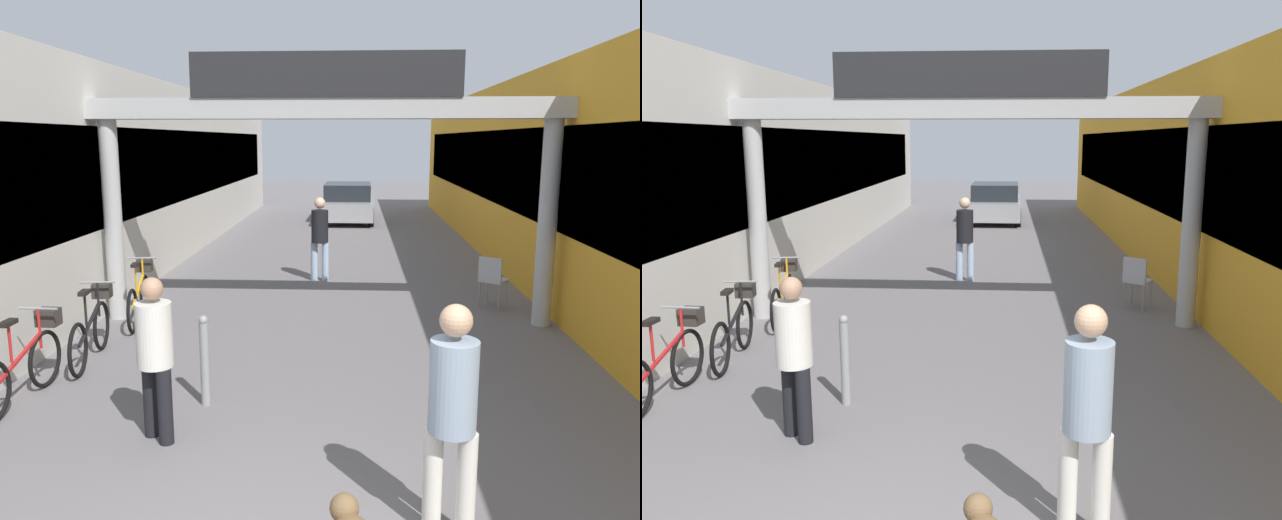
% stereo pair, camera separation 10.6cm
% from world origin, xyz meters
% --- Properties ---
extents(storefront_left, '(3.00, 26.00, 4.06)m').
position_xyz_m(storefront_left, '(-5.09, 11.00, 2.03)').
color(storefront_left, beige).
rests_on(storefront_left, ground_plane).
extents(storefront_right, '(3.00, 26.00, 4.06)m').
position_xyz_m(storefront_right, '(5.09, 11.00, 2.03)').
color(storefront_right, gold).
rests_on(storefront_right, ground_plane).
extents(arcade_sign_gateway, '(7.40, 0.47, 4.08)m').
position_xyz_m(arcade_sign_gateway, '(0.00, 6.41, 2.87)').
color(arcade_sign_gateway, '#B2B2B2').
rests_on(arcade_sign_gateway, ground_plane).
extents(pedestrian_with_dog, '(0.42, 0.42, 1.74)m').
position_xyz_m(pedestrian_with_dog, '(1.15, 1.05, 1.00)').
color(pedestrian_with_dog, silver).
rests_on(pedestrian_with_dog, ground_plane).
extents(pedestrian_companion, '(0.48, 0.48, 1.60)m').
position_xyz_m(pedestrian_companion, '(-1.41, 2.38, 0.91)').
color(pedestrian_companion, black).
rests_on(pedestrian_companion, ground_plane).
extents(pedestrian_carrying_crate, '(0.42, 0.42, 1.70)m').
position_xyz_m(pedestrian_carrying_crate, '(-0.26, 9.31, 0.97)').
color(pedestrian_carrying_crate, '#A5BFE0').
rests_on(pedestrian_carrying_crate, ground_plane).
extents(bicycle_red_second, '(0.46, 1.69, 0.98)m').
position_xyz_m(bicycle_red_second, '(-3.15, 3.20, 0.44)').
color(bicycle_red_second, black).
rests_on(bicycle_red_second, ground_plane).
extents(bicycle_black_third, '(0.46, 1.68, 0.98)m').
position_xyz_m(bicycle_black_third, '(-2.95, 4.53, 0.44)').
color(bicycle_black_third, black).
rests_on(bicycle_black_third, ground_plane).
extents(bicycle_orange_farthest, '(0.46, 1.68, 0.98)m').
position_xyz_m(bicycle_orange_farthest, '(-2.93, 6.27, 0.44)').
color(bicycle_orange_farthest, black).
rests_on(bicycle_orange_farthest, ground_plane).
extents(bollard_post_metal, '(0.10, 0.10, 1.00)m').
position_xyz_m(bollard_post_metal, '(-1.15, 3.20, 0.51)').
color(bollard_post_metal, gray).
rests_on(bollard_post_metal, ground_plane).
extents(cafe_chair_aluminium_nearer, '(0.56, 0.56, 0.89)m').
position_xyz_m(cafe_chair_aluminium_nearer, '(2.78, 7.40, 0.54)').
color(cafe_chair_aluminium_nearer, gray).
rests_on(cafe_chair_aluminium_nearer, ground_plane).
extents(parked_car_silver, '(1.82, 4.02, 1.33)m').
position_xyz_m(parked_car_silver, '(0.18, 18.86, 0.64)').
color(parked_car_silver, '#99999E').
rests_on(parked_car_silver, ground_plane).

